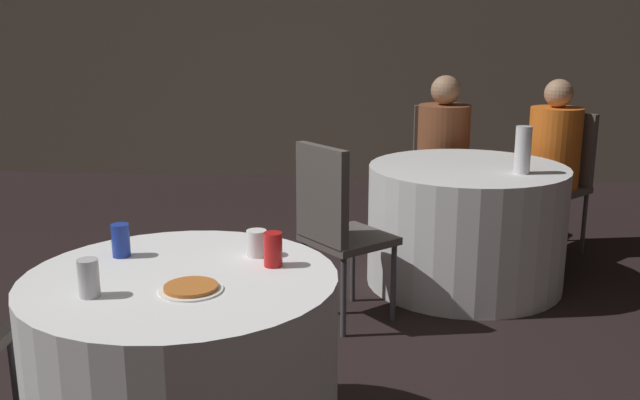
{
  "coord_description": "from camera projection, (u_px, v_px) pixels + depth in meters",
  "views": [
    {
      "loc": [
        0.53,
        -2.28,
        1.57
      ],
      "look_at": [
        0.27,
        0.63,
        0.83
      ],
      "focal_mm": 40.0,
      "sensor_mm": 36.0,
      "label": 1
    }
  ],
  "objects": [
    {
      "name": "chair_far_northeast",
      "position": [
        560.0,
        170.0,
        4.89
      ],
      "size": [
        0.57,
        0.57,
        0.96
      ],
      "rotation": [
        0.0,
        0.0,
        -3.92
      ],
      "color": "#59514C",
      "rests_on": "ground_plane"
    },
    {
      "name": "bottle_far",
      "position": [
        523.0,
        150.0,
        3.99
      ],
      "size": [
        0.09,
        0.09,
        0.27
      ],
      "color": "white",
      "rests_on": "table_far"
    },
    {
      "name": "table_near",
      "position": [
        185.0,
        374.0,
        2.5
      ],
      "size": [
        1.07,
        1.07,
        0.73
      ],
      "color": "white",
      "rests_on": "ground_plane"
    },
    {
      "name": "pizza_plate_near",
      "position": [
        191.0,
        288.0,
        2.28
      ],
      "size": [
        0.21,
        0.21,
        0.02
      ],
      "color": "white",
      "rests_on": "table_near"
    },
    {
      "name": "person_floral_shirt",
      "position": [
        444.0,
        157.0,
        5.07
      ],
      "size": [
        0.38,
        0.52,
        1.2
      ],
      "rotation": [
        0.0,
        0.0,
        -3.06
      ],
      "color": "#33384C",
      "rests_on": "ground_plane"
    },
    {
      "name": "soda_can_blue",
      "position": [
        121.0,
        240.0,
        2.6
      ],
      "size": [
        0.07,
        0.07,
        0.12
      ],
      "color": "#1E38A5",
      "rests_on": "table_near"
    },
    {
      "name": "soda_can_red",
      "position": [
        273.0,
        249.0,
        2.49
      ],
      "size": [
        0.07,
        0.07,
        0.12
      ],
      "color": "red",
      "rests_on": "table_near"
    },
    {
      "name": "wall_back",
      "position": [
        331.0,
        38.0,
        7.0
      ],
      "size": [
        16.0,
        0.06,
        2.8
      ],
      "color": "gray",
      "rests_on": "ground_plane"
    },
    {
      "name": "chair_far_southwest",
      "position": [
        334.0,
        219.0,
        3.68
      ],
      "size": [
        0.56,
        0.56,
        0.96
      ],
      "rotation": [
        0.0,
        0.0,
        -0.84
      ],
      "color": "#59514C",
      "rests_on": "ground_plane"
    },
    {
      "name": "table_far",
      "position": [
        465.0,
        225.0,
        4.31
      ],
      "size": [
        1.18,
        1.18,
        0.73
      ],
      "color": "white",
      "rests_on": "ground_plane"
    },
    {
      "name": "chair_far_north",
      "position": [
        440.0,
        160.0,
        5.24
      ],
      "size": [
        0.43,
        0.44,
        0.96
      ],
      "rotation": [
        0.0,
        0.0,
        -3.06
      ],
      "color": "#59514C",
      "rests_on": "ground_plane"
    },
    {
      "name": "soda_can_silver",
      "position": [
        89.0,
        278.0,
        2.22
      ],
      "size": [
        0.07,
        0.07,
        0.12
      ],
      "color": "silver",
      "rests_on": "table_near"
    },
    {
      "name": "cup_near",
      "position": [
        257.0,
        243.0,
        2.61
      ],
      "size": [
        0.07,
        0.07,
        0.1
      ],
      "color": "white",
      "rests_on": "table_near"
    },
    {
      "name": "person_orange_shirt",
      "position": [
        547.0,
        167.0,
        4.78
      ],
      "size": [
        0.48,
        0.48,
        1.19
      ],
      "rotation": [
        0.0,
        0.0,
        -3.92
      ],
      "color": "#4C4238",
      "rests_on": "ground_plane"
    }
  ]
}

